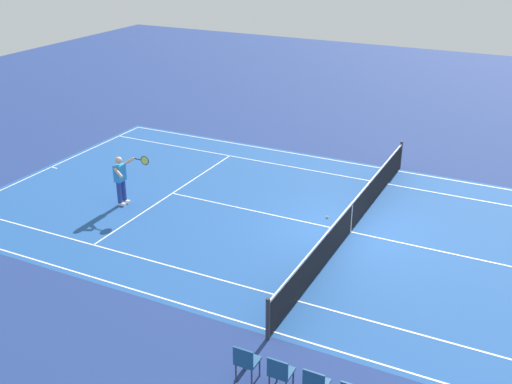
# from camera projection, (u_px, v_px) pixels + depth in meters

# --- Properties ---
(ground_plane) EXTENTS (60.00, 60.00, 0.00)m
(ground_plane) POSITION_uv_depth(u_px,v_px,m) (350.00, 232.00, 18.56)
(ground_plane) COLOR navy
(court_slab) EXTENTS (24.20, 11.40, 0.00)m
(court_slab) POSITION_uv_depth(u_px,v_px,m) (350.00, 232.00, 18.56)
(court_slab) COLOR #1E4C93
(court_slab) RESTS_ON ground_plane
(court_line_markings) EXTENTS (23.85, 11.05, 0.01)m
(court_line_markings) POSITION_uv_depth(u_px,v_px,m) (350.00, 232.00, 18.56)
(court_line_markings) COLOR white
(court_line_markings) RESTS_ON ground_plane
(tennis_net) EXTENTS (0.10, 11.70, 1.08)m
(tennis_net) POSITION_uv_depth(u_px,v_px,m) (351.00, 217.00, 18.36)
(tennis_net) COLOR #2D2D33
(tennis_net) RESTS_ON ground_plane
(tennis_player_near) EXTENTS (1.05, 0.78, 1.70)m
(tennis_player_near) POSITION_uv_depth(u_px,v_px,m) (121.00, 178.00, 20.03)
(tennis_player_near) COLOR navy
(tennis_player_near) RESTS_ON ground_plane
(tennis_ball) EXTENTS (0.07, 0.07, 0.07)m
(tennis_ball) POSITION_uv_depth(u_px,v_px,m) (327.00, 217.00, 19.41)
(tennis_ball) COLOR #CCE01E
(tennis_ball) RESTS_ON ground_plane
(spectator_chair_5) EXTENTS (0.44, 0.44, 0.88)m
(spectator_chair_5) POSITION_uv_depth(u_px,v_px,m) (316.00, 384.00, 11.74)
(spectator_chair_5) COLOR #38383D
(spectator_chair_5) RESTS_ON ground_plane
(spectator_chair_6) EXTENTS (0.44, 0.44, 0.88)m
(spectator_chair_6) POSITION_uv_depth(u_px,v_px,m) (280.00, 372.00, 12.04)
(spectator_chair_6) COLOR #38383D
(spectator_chair_6) RESTS_ON ground_plane
(spectator_chair_7) EXTENTS (0.44, 0.44, 0.88)m
(spectator_chair_7) POSITION_uv_depth(u_px,v_px,m) (246.00, 361.00, 12.35)
(spectator_chair_7) COLOR #38383D
(spectator_chair_7) RESTS_ON ground_plane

